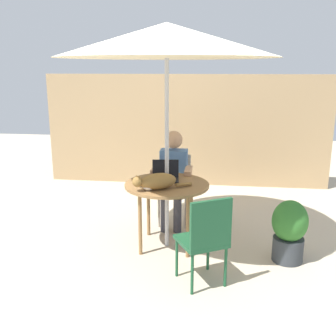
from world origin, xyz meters
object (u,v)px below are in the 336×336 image
patio_table (167,190)px  person_seated (173,174)px  laptop (165,174)px  cat (156,182)px  chair_empty (206,235)px  chair_occupied (175,183)px  potted_plant_near_fence (289,230)px  patio_umbrella (167,40)px

patio_table → person_seated: 0.62m
laptop → cat: 0.38m
laptop → chair_empty: bearing=-62.8°
chair_occupied → person_seated: person_seated is taller
chair_occupied → chair_empty: (0.46, -1.58, 0.00)m
cat → patio_table: bearing=69.0°
chair_occupied → person_seated: bearing=-90.0°
cat → potted_plant_near_fence: bearing=0.9°
patio_table → patio_umbrella: (0.00, 0.00, 1.57)m
chair_occupied → laptop: size_ratio=2.67×
chair_empty → cat: (-0.54, 0.58, 0.31)m
patio_table → cat: (-0.09, -0.22, 0.15)m
chair_occupied → potted_plant_near_fence: bearing=-36.8°
chair_empty → cat: 0.85m
patio_table → laptop: (-0.04, 0.16, 0.13)m
cat → patio_umbrella: bearing=69.0°
person_seated → chair_occupied: bearing=90.0°
laptop → potted_plant_near_fence: laptop is taller
patio_table → patio_umbrella: 1.57m
patio_umbrella → potted_plant_near_fence: patio_umbrella is taller
patio_table → person_seated: bearing=90.0°
person_seated → cat: (-0.09, -0.84, 0.14)m
laptop → cat: bearing=-97.4°
chair_occupied → potted_plant_near_fence: size_ratio=1.32×
patio_table → potted_plant_near_fence: size_ratio=1.40×
chair_occupied → laptop: (-0.04, -0.62, 0.29)m
chair_empty → patio_umbrella: bearing=119.6°
patio_umbrella → chair_empty: size_ratio=2.76×
cat → chair_occupied: bearing=85.1°
patio_table → chair_occupied: bearing=90.0°
patio_table → chair_occupied: 0.79m
patio_table → laptop: laptop is taller
cat → laptop: bearing=82.6°
potted_plant_near_fence → patio_table: bearing=171.2°
patio_umbrella → chair_empty: patio_umbrella is taller
patio_umbrella → person_seated: patio_umbrella is taller
chair_empty → laptop: laptop is taller
person_seated → laptop: size_ratio=3.71×
chair_occupied → cat: bearing=-94.9°
patio_umbrella → chair_occupied: (0.00, 0.77, -1.73)m
patio_table → chair_empty: bearing=-60.4°
patio_umbrella → cat: size_ratio=4.03×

